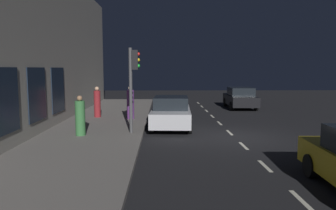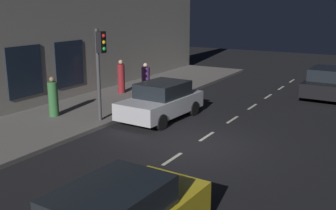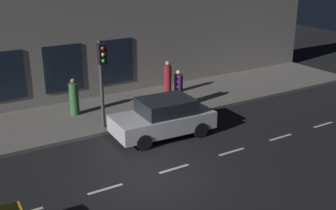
{
  "view_description": "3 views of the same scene",
  "coord_description": "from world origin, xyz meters",
  "px_view_note": "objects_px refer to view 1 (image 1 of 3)",
  "views": [
    {
      "loc": [
        3.18,
        13.79,
        2.99
      ],
      "look_at": [
        2.9,
        -0.29,
        1.39
      ],
      "focal_mm": 34.53,
      "sensor_mm": 36.0,
      "label": 1
    },
    {
      "loc": [
        -5.91,
        11.99,
        4.78
      ],
      "look_at": [
        1.29,
        -0.33,
        1.2
      ],
      "focal_mm": 42.78,
      "sensor_mm": 36.0,
      "label": 2
    },
    {
      "loc": [
        -11.12,
        6.09,
        7.05
      ],
      "look_at": [
        2.41,
        -2.24,
        1.42
      ],
      "focal_mm": 45.18,
      "sensor_mm": 36.0,
      "label": 3
    }
  ],
  "objects_px": {
    "pedestrian_1": "(130,104)",
    "pedestrian_0": "(97,103)",
    "pedestrian_2": "(80,117)",
    "parked_car_1": "(240,98)",
    "parked_car_0": "(171,113)",
    "traffic_light": "(133,76)"
  },
  "relations": [
    {
      "from": "traffic_light",
      "to": "parked_car_1",
      "type": "relative_size",
      "value": 0.83
    },
    {
      "from": "pedestrian_0",
      "to": "pedestrian_1",
      "type": "height_order",
      "value": "pedestrian_1"
    },
    {
      "from": "parked_car_0",
      "to": "pedestrian_1",
      "type": "xyz_separation_m",
      "value": [
        2.23,
        -2.18,
        0.21
      ]
    },
    {
      "from": "pedestrian_0",
      "to": "pedestrian_1",
      "type": "xyz_separation_m",
      "value": [
        -1.99,
        0.63,
        0.02
      ]
    },
    {
      "from": "parked_car_0",
      "to": "pedestrian_2",
      "type": "xyz_separation_m",
      "value": [
        3.92,
        2.38,
        0.13
      ]
    },
    {
      "from": "parked_car_1",
      "to": "pedestrian_2",
      "type": "height_order",
      "value": "pedestrian_2"
    },
    {
      "from": "traffic_light",
      "to": "parked_car_1",
      "type": "xyz_separation_m",
      "value": [
        -7.14,
        -9.89,
        -1.89
      ]
    },
    {
      "from": "pedestrian_1",
      "to": "pedestrian_0",
      "type": "bearing_deg",
      "value": -158.11
    },
    {
      "from": "parked_car_0",
      "to": "pedestrian_1",
      "type": "height_order",
      "value": "pedestrian_1"
    },
    {
      "from": "pedestrian_0",
      "to": "parked_car_0",
      "type": "bearing_deg",
      "value": 145.77
    },
    {
      "from": "parked_car_1",
      "to": "pedestrian_2",
      "type": "xyz_separation_m",
      "value": [
        9.36,
        10.4,
        0.13
      ]
    },
    {
      "from": "traffic_light",
      "to": "pedestrian_0",
      "type": "relative_size",
      "value": 2.08
    },
    {
      "from": "pedestrian_0",
      "to": "pedestrian_2",
      "type": "height_order",
      "value": "pedestrian_0"
    },
    {
      "from": "traffic_light",
      "to": "pedestrian_2",
      "type": "distance_m",
      "value": 2.87
    },
    {
      "from": "pedestrian_1",
      "to": "pedestrian_2",
      "type": "xyz_separation_m",
      "value": [
        1.69,
        4.56,
        -0.07
      ]
    },
    {
      "from": "parked_car_1",
      "to": "pedestrian_0",
      "type": "height_order",
      "value": "pedestrian_0"
    },
    {
      "from": "traffic_light",
      "to": "pedestrian_0",
      "type": "xyz_separation_m",
      "value": [
        2.52,
        -4.69,
        -1.7
      ]
    },
    {
      "from": "traffic_light",
      "to": "parked_car_0",
      "type": "distance_m",
      "value": 3.16
    },
    {
      "from": "pedestrian_2",
      "to": "pedestrian_0",
      "type": "bearing_deg",
      "value": 60.41
    },
    {
      "from": "parked_car_0",
      "to": "pedestrian_1",
      "type": "relative_size",
      "value": 2.29
    },
    {
      "from": "pedestrian_2",
      "to": "parked_car_1",
      "type": "bearing_deg",
      "value": 15.12
    },
    {
      "from": "traffic_light",
      "to": "parked_car_0",
      "type": "bearing_deg",
      "value": -132.23
    }
  ]
}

